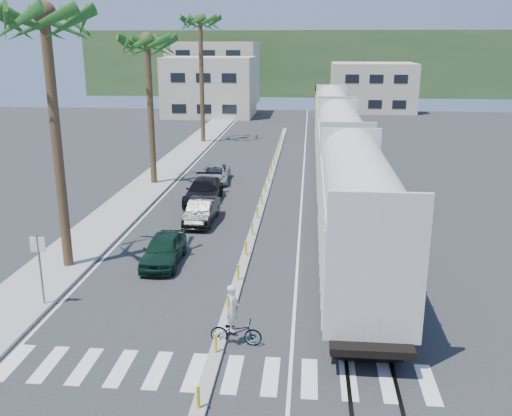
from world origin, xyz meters
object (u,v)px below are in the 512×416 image
(street_sign, at_px, (40,260))
(car_second, at_px, (202,211))
(cyclist, at_px, (235,325))
(car_lead, at_px, (164,249))

(street_sign, relative_size, car_second, 0.71)
(car_second, height_order, cyclist, cyclist)
(cyclist, bearing_deg, car_lead, 34.74)
(car_lead, distance_m, car_second, 6.42)
(cyclist, bearing_deg, street_sign, 78.19)
(car_lead, height_order, car_second, car_lead)
(car_second, bearing_deg, cyclist, -74.06)
(car_lead, bearing_deg, street_sign, -127.17)
(cyclist, bearing_deg, car_second, 18.72)
(street_sign, bearing_deg, car_second, 69.80)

